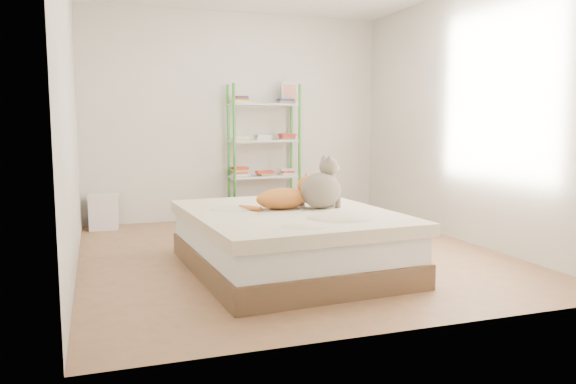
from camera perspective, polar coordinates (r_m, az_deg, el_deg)
name	(u,v)px	position (r m, az deg, el deg)	size (l,w,h in m)	color
room	(291,115)	(5.20, 0.26, 7.83)	(3.81, 4.21, 2.61)	#B47553
bed	(288,240)	(4.72, 0.03, -4.92)	(1.70, 2.07, 0.50)	brown
orange_cat	(282,196)	(4.75, -0.58, -0.38)	(0.56, 0.30, 0.23)	gold
grey_cat	(321,183)	(4.78, 3.36, 0.96)	(0.32, 0.39, 0.44)	gray
shelf_unit	(265,157)	(7.10, -2.40, 3.60)	(0.91, 0.36, 1.74)	#398E32
cardboard_box	(260,215)	(6.43, -2.87, -2.37)	(0.63, 0.67, 0.40)	#AD8549
white_bin	(104,212)	(6.84, -18.22, -1.91)	(0.37, 0.33, 0.40)	white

